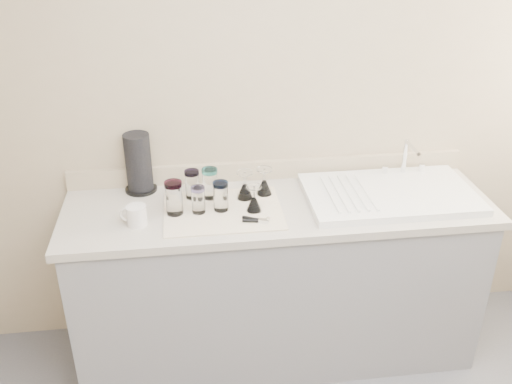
{
  "coord_description": "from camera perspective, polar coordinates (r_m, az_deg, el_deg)",
  "views": [
    {
      "loc": [
        -0.42,
        -1.16,
        2.22
      ],
      "look_at": [
        -0.12,
        1.15,
        1.0
      ],
      "focal_mm": 40.0,
      "sensor_mm": 36.0,
      "label": 1
    }
  ],
  "objects": [
    {
      "name": "paper_towel_roll",
      "position": [
        2.86,
        -11.66,
        2.8
      ],
      "size": [
        0.16,
        0.16,
        0.3
      ],
      "color": "black",
      "rests_on": "counter_unit"
    },
    {
      "name": "goblet_back_right",
      "position": [
        2.8,
        0.83,
        0.67
      ],
      "size": [
        0.08,
        0.08,
        0.14
      ],
      "color": "white",
      "rests_on": "dish_towel"
    },
    {
      "name": "goblet_front_left",
      "position": [
        2.65,
        -0.21,
        -1.04
      ],
      "size": [
        0.07,
        0.07,
        0.13
      ],
      "color": "white",
      "rests_on": "dish_towel"
    },
    {
      "name": "white_mug",
      "position": [
        2.61,
        -11.91,
        -2.32
      ],
      "size": [
        0.14,
        0.11,
        0.09
      ],
      "color": "silver",
      "rests_on": "counter_unit"
    },
    {
      "name": "counter_unit",
      "position": [
        2.98,
        2.13,
        -8.79
      ],
      "size": [
        2.06,
        0.62,
        0.9
      ],
      "color": "slate",
      "rests_on": "ground"
    },
    {
      "name": "dish_towel",
      "position": [
        2.68,
        -3.32,
        -1.87
      ],
      "size": [
        0.55,
        0.42,
        0.01
      ],
      "primitive_type": "cube",
      "color": "white",
      "rests_on": "counter_unit"
    },
    {
      "name": "can_opener",
      "position": [
        2.58,
        -0.02,
        -2.82
      ],
      "size": [
        0.12,
        0.07,
        0.02
      ],
      "color": "silver",
      "rests_on": "dish_towel"
    },
    {
      "name": "tumbler_cyan",
      "position": [
        2.77,
        -6.39,
        0.8
      ],
      "size": [
        0.07,
        0.07,
        0.14
      ],
      "color": "white",
      "rests_on": "dish_towel"
    },
    {
      "name": "tumbler_magenta",
      "position": [
        2.63,
        -8.2,
        -0.56
      ],
      "size": [
        0.08,
        0.08,
        0.16
      ],
      "color": "white",
      "rests_on": "dish_towel"
    },
    {
      "name": "tumbler_lavender",
      "position": [
        2.65,
        -3.54,
        -0.4
      ],
      "size": [
        0.07,
        0.07,
        0.14
      ],
      "color": "white",
      "rests_on": "dish_towel"
    },
    {
      "name": "sink_unit",
      "position": [
        2.87,
        13.23,
        -0.14
      ],
      "size": [
        0.82,
        0.5,
        0.22
      ],
      "color": "white",
      "rests_on": "counter_unit"
    },
    {
      "name": "goblet_back_left",
      "position": [
        2.76,
        -1.13,
        0.28
      ],
      "size": [
        0.08,
        0.08,
        0.14
      ],
      "color": "white",
      "rests_on": "dish_towel"
    },
    {
      "name": "room_envelope",
      "position": [
        1.41,
        10.9,
        -1.24
      ],
      "size": [
        3.54,
        3.5,
        2.52
      ],
      "color": "#515056",
      "rests_on": "ground"
    },
    {
      "name": "tumbler_blue",
      "position": [
        2.64,
        -5.79,
        -0.76
      ],
      "size": [
        0.07,
        0.07,
        0.13
      ],
      "color": "white",
      "rests_on": "dish_towel"
    },
    {
      "name": "tumbler_purple",
      "position": [
        2.76,
        -4.62,
        0.89
      ],
      "size": [
        0.08,
        0.08,
        0.15
      ],
      "color": "white",
      "rests_on": "dish_towel"
    }
  ]
}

